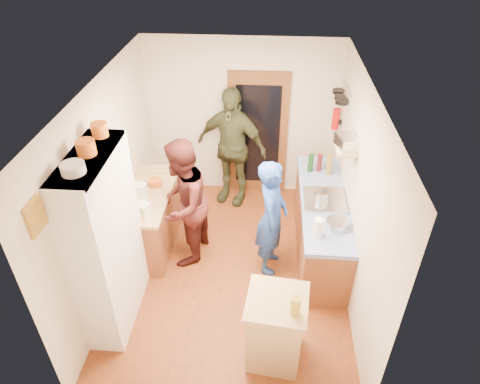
# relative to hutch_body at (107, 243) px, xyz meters

# --- Properties ---
(floor) EXTENTS (3.00, 4.00, 0.02)m
(floor) POSITION_rel_hutch_body_xyz_m (1.30, 0.80, -1.11)
(floor) COLOR brown
(floor) RESTS_ON ground
(ceiling) EXTENTS (3.00, 4.00, 0.02)m
(ceiling) POSITION_rel_hutch_body_xyz_m (1.30, 0.80, 1.51)
(ceiling) COLOR silver
(ceiling) RESTS_ON ground
(wall_back) EXTENTS (3.00, 0.02, 2.60)m
(wall_back) POSITION_rel_hutch_body_xyz_m (1.30, 2.81, 0.20)
(wall_back) COLOR beige
(wall_back) RESTS_ON ground
(wall_front) EXTENTS (3.00, 0.02, 2.60)m
(wall_front) POSITION_rel_hutch_body_xyz_m (1.30, -1.21, 0.20)
(wall_front) COLOR beige
(wall_front) RESTS_ON ground
(wall_left) EXTENTS (0.02, 4.00, 2.60)m
(wall_left) POSITION_rel_hutch_body_xyz_m (-0.21, 0.80, 0.20)
(wall_left) COLOR beige
(wall_left) RESTS_ON ground
(wall_right) EXTENTS (0.02, 4.00, 2.60)m
(wall_right) POSITION_rel_hutch_body_xyz_m (2.81, 0.80, 0.20)
(wall_right) COLOR beige
(wall_right) RESTS_ON ground
(door_frame) EXTENTS (0.95, 0.06, 2.10)m
(door_frame) POSITION_rel_hutch_body_xyz_m (1.55, 2.77, -0.05)
(door_frame) COLOR brown
(door_frame) RESTS_ON ground
(door_glass) EXTENTS (0.70, 0.02, 1.70)m
(door_glass) POSITION_rel_hutch_body_xyz_m (1.55, 2.74, -0.05)
(door_glass) COLOR black
(door_glass) RESTS_ON door_frame
(hutch_body) EXTENTS (0.40, 1.20, 2.20)m
(hutch_body) POSITION_rel_hutch_body_xyz_m (0.00, 0.00, 0.00)
(hutch_body) COLOR white
(hutch_body) RESTS_ON ground
(hutch_top_shelf) EXTENTS (0.40, 1.14, 0.04)m
(hutch_top_shelf) POSITION_rel_hutch_body_xyz_m (0.00, 0.00, 1.08)
(hutch_top_shelf) COLOR white
(hutch_top_shelf) RESTS_ON hutch_body
(plate_stack) EXTENTS (0.22, 0.22, 0.09)m
(plate_stack) POSITION_rel_hutch_body_xyz_m (0.00, -0.30, 1.15)
(plate_stack) COLOR white
(plate_stack) RESTS_ON hutch_top_shelf
(orange_pot_a) EXTENTS (0.18, 0.18, 0.15)m
(orange_pot_a) POSITION_rel_hutch_body_xyz_m (0.00, 0.03, 1.17)
(orange_pot_a) COLOR orange
(orange_pot_a) RESTS_ON hutch_top_shelf
(orange_pot_b) EXTENTS (0.17, 0.17, 0.15)m
(orange_pot_b) POSITION_rel_hutch_body_xyz_m (0.00, 0.40, 1.17)
(orange_pot_b) COLOR orange
(orange_pot_b) RESTS_ON hutch_top_shelf
(left_counter_base) EXTENTS (0.60, 1.40, 0.85)m
(left_counter_base) POSITION_rel_hutch_body_xyz_m (0.10, 1.25, -0.68)
(left_counter_base) COLOR brown
(left_counter_base) RESTS_ON ground
(left_counter_top) EXTENTS (0.64, 1.44, 0.05)m
(left_counter_top) POSITION_rel_hutch_body_xyz_m (0.10, 1.25, -0.23)
(left_counter_top) COLOR tan
(left_counter_top) RESTS_ON left_counter_base
(toaster) EXTENTS (0.27, 0.22, 0.17)m
(toaster) POSITION_rel_hutch_body_xyz_m (0.15, 0.78, -0.11)
(toaster) COLOR white
(toaster) RESTS_ON left_counter_top
(kettle) EXTENTS (0.20, 0.20, 0.19)m
(kettle) POSITION_rel_hutch_body_xyz_m (0.05, 1.17, -0.10)
(kettle) COLOR white
(kettle) RESTS_ON left_counter_top
(orange_bowl) EXTENTS (0.20, 0.20, 0.09)m
(orange_bowl) POSITION_rel_hutch_body_xyz_m (0.18, 1.44, -0.16)
(orange_bowl) COLOR orange
(orange_bowl) RESTS_ON left_counter_top
(chopping_board) EXTENTS (0.33, 0.26, 0.02)m
(chopping_board) POSITION_rel_hutch_body_xyz_m (0.12, 1.83, -0.19)
(chopping_board) COLOR tan
(chopping_board) RESTS_ON left_counter_top
(right_counter_base) EXTENTS (0.60, 2.20, 0.84)m
(right_counter_base) POSITION_rel_hutch_body_xyz_m (2.50, 1.30, -0.68)
(right_counter_base) COLOR brown
(right_counter_base) RESTS_ON ground
(right_counter_top) EXTENTS (0.62, 2.22, 0.06)m
(right_counter_top) POSITION_rel_hutch_body_xyz_m (2.50, 1.30, -0.23)
(right_counter_top) COLOR #1E43AB
(right_counter_top) RESTS_ON right_counter_base
(hob) EXTENTS (0.55, 0.58, 0.04)m
(hob) POSITION_rel_hutch_body_xyz_m (2.50, 1.24, -0.18)
(hob) COLOR silver
(hob) RESTS_ON right_counter_top
(pot_on_hob) EXTENTS (0.18, 0.18, 0.12)m
(pot_on_hob) POSITION_rel_hutch_body_xyz_m (2.45, 1.23, -0.10)
(pot_on_hob) COLOR silver
(pot_on_hob) RESTS_ON hob
(bottle_a) EXTENTS (0.08, 0.08, 0.28)m
(bottle_a) POSITION_rel_hutch_body_xyz_m (2.35, 1.97, -0.06)
(bottle_a) COLOR #143F14
(bottle_a) RESTS_ON right_counter_top
(bottle_b) EXTENTS (0.08, 0.08, 0.28)m
(bottle_b) POSITION_rel_hutch_body_xyz_m (2.48, 2.00, -0.06)
(bottle_b) COLOR #591419
(bottle_b) RESTS_ON right_counter_top
(bottle_c) EXTENTS (0.10, 0.10, 0.31)m
(bottle_c) POSITION_rel_hutch_body_xyz_m (2.61, 1.91, -0.04)
(bottle_c) COLOR olive
(bottle_c) RESTS_ON right_counter_top
(paper_towel) EXTENTS (0.13, 0.13, 0.25)m
(paper_towel) POSITION_rel_hutch_body_xyz_m (2.35, 0.52, -0.08)
(paper_towel) COLOR white
(paper_towel) RESTS_ON right_counter_top
(mixing_bowl) EXTENTS (0.31, 0.31, 0.10)m
(mixing_bowl) POSITION_rel_hutch_body_xyz_m (2.60, 0.70, -0.15)
(mixing_bowl) COLOR silver
(mixing_bowl) RESTS_ON right_counter_top
(island_base) EXTENTS (0.61, 0.61, 0.86)m
(island_base) POSITION_rel_hutch_body_xyz_m (1.88, -0.51, -0.67)
(island_base) COLOR tan
(island_base) RESTS_ON ground
(island_top) EXTENTS (0.68, 0.68, 0.05)m
(island_top) POSITION_rel_hutch_body_xyz_m (1.88, -0.51, -0.22)
(island_top) COLOR tan
(island_top) RESTS_ON island_base
(cutting_board) EXTENTS (0.38, 0.32, 0.02)m
(cutting_board) POSITION_rel_hutch_body_xyz_m (1.84, -0.45, -0.21)
(cutting_board) COLOR white
(cutting_board) RESTS_ON island_top
(oil_jar) EXTENTS (0.11, 0.11, 0.20)m
(oil_jar) POSITION_rel_hutch_body_xyz_m (2.05, -0.65, -0.09)
(oil_jar) COLOR #AD9E2D
(oil_jar) RESTS_ON island_top
(pan_rail) EXTENTS (0.02, 0.65, 0.02)m
(pan_rail) POSITION_rel_hutch_body_xyz_m (2.76, 2.33, 0.95)
(pan_rail) COLOR silver
(pan_rail) RESTS_ON wall_right
(pan_hang_a) EXTENTS (0.18, 0.18, 0.05)m
(pan_hang_a) POSITION_rel_hutch_body_xyz_m (2.70, 2.15, 0.82)
(pan_hang_a) COLOR black
(pan_hang_a) RESTS_ON pan_rail
(pan_hang_b) EXTENTS (0.16, 0.16, 0.05)m
(pan_hang_b) POSITION_rel_hutch_body_xyz_m (2.70, 2.35, 0.80)
(pan_hang_b) COLOR black
(pan_hang_b) RESTS_ON pan_rail
(pan_hang_c) EXTENTS (0.17, 0.17, 0.05)m
(pan_hang_c) POSITION_rel_hutch_body_xyz_m (2.70, 2.55, 0.81)
(pan_hang_c) COLOR black
(pan_hang_c) RESTS_ON pan_rail
(wall_shelf) EXTENTS (0.26, 0.42, 0.03)m
(wall_shelf) POSITION_rel_hutch_body_xyz_m (2.67, 1.25, 0.60)
(wall_shelf) COLOR tan
(wall_shelf) RESTS_ON wall_right
(radio) EXTENTS (0.29, 0.34, 0.15)m
(radio) POSITION_rel_hutch_body_xyz_m (2.67, 1.25, 0.69)
(radio) COLOR silver
(radio) RESTS_ON wall_shelf
(ext_bracket) EXTENTS (0.06, 0.10, 0.04)m
(ext_bracket) POSITION_rel_hutch_body_xyz_m (2.77, 2.50, 0.35)
(ext_bracket) COLOR black
(ext_bracket) RESTS_ON wall_right
(fire_extinguisher) EXTENTS (0.11, 0.11, 0.32)m
(fire_extinguisher) POSITION_rel_hutch_body_xyz_m (2.71, 2.50, 0.40)
(fire_extinguisher) COLOR red
(fire_extinguisher) RESTS_ON wall_right
(picture_frame) EXTENTS (0.03, 0.25, 0.30)m
(picture_frame) POSITION_rel_hutch_body_xyz_m (-0.18, -0.75, 0.95)
(picture_frame) COLOR gold
(picture_frame) RESTS_ON wall_left
(person_hob) EXTENTS (0.45, 0.64, 1.66)m
(person_hob) POSITION_rel_hutch_body_xyz_m (1.84, 0.89, -0.27)
(person_hob) COLOR #2147A4
(person_hob) RESTS_ON ground
(person_left) EXTENTS (0.83, 0.99, 1.82)m
(person_left) POSITION_rel_hutch_body_xyz_m (0.68, 1.06, -0.19)
(person_left) COLOR #421816
(person_left) RESTS_ON ground
(person_back) EXTENTS (1.24, 0.83, 1.96)m
(person_back) POSITION_rel_hutch_body_xyz_m (1.16, 2.46, -0.12)
(person_back) COLOR #373D22
(person_back) RESTS_ON ground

